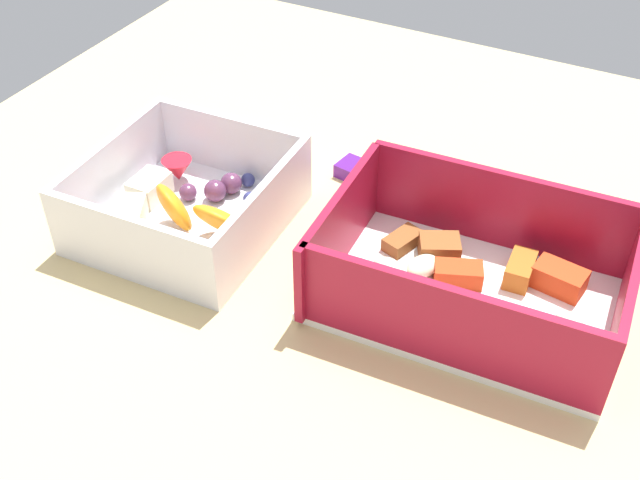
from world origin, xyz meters
TOP-DOWN VIEW (x-y plane):
  - table_surface at (0.00, 0.00)cm, footprint 80.00×80.00cm
  - pasta_container at (9.60, 1.03)cm, footprint 21.33×14.74cm
  - fruit_bowl at (-12.76, -1.04)cm, footprint 14.87×15.49cm
  - candy_bar at (-1.97, 10.85)cm, footprint 7.29×3.46cm

SIDE VIEW (x-z plane):
  - table_surface at x=0.00cm, z-range 0.00..2.00cm
  - candy_bar at x=-1.97cm, z-range 2.00..3.20cm
  - fruit_bowl at x=-12.76cm, z-range 1.07..6.99cm
  - pasta_container at x=9.60cm, z-range 0.73..7.66cm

